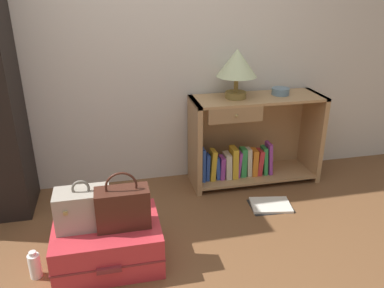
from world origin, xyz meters
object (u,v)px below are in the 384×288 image
at_px(table_lamp, 237,65).
at_px(train_case, 83,208).
at_px(bookshelf, 250,142).
at_px(handbag, 123,207).
at_px(bottle, 35,265).
at_px(open_book_on_floor, 271,205).
at_px(suitcase_large, 108,243).
at_px(bowl, 280,91).

distance_m(table_lamp, train_case, 1.60).
bearing_deg(table_lamp, bookshelf, 0.55).
xyz_separation_m(handbag, bottle, (-0.54, -0.01, -0.32)).
distance_m(bookshelf, open_book_on_floor, 0.59).
height_order(bookshelf, open_book_on_floor, bookshelf).
xyz_separation_m(handbag, open_book_on_floor, (1.15, 0.42, -0.39)).
height_order(table_lamp, suitcase_large, table_lamp).
distance_m(bowl, bottle, 2.23).
xyz_separation_m(bookshelf, bottle, (-1.67, -0.90, -0.28)).
height_order(bowl, handbag, bowl).
bearing_deg(suitcase_large, table_lamp, 38.10).
bearing_deg(bowl, table_lamp, -178.75).
distance_m(bowl, open_book_on_floor, 0.95).
height_order(bookshelf, bottle, bookshelf).
height_order(bowl, train_case, bowl).
xyz_separation_m(suitcase_large, handbag, (0.11, -0.04, 0.27)).
bearing_deg(table_lamp, train_case, -145.35).
distance_m(bottle, open_book_on_floor, 1.74).
bearing_deg(handbag, train_case, 166.93).
bearing_deg(train_case, bowl, 27.75).
relative_size(handbag, open_book_on_floor, 1.06).
bearing_deg(handbag, bowl, 33.14).
height_order(suitcase_large, bottle, suitcase_large).
xyz_separation_m(bowl, suitcase_large, (-1.48, -0.86, -0.65)).
height_order(train_case, open_book_on_floor, train_case).
distance_m(table_lamp, bottle, 2.00).
distance_m(suitcase_large, train_case, 0.28).
height_order(handbag, bottle, handbag).
xyz_separation_m(suitcase_large, bottle, (-0.43, -0.05, -0.05)).
bearing_deg(train_case, suitcase_large, -7.11).
relative_size(bookshelf, suitcase_large, 1.70).
xyz_separation_m(bookshelf, suitcase_large, (-1.24, -0.85, -0.22)).
distance_m(bookshelf, bowl, 0.50).
relative_size(suitcase_large, open_book_on_floor, 1.90).
bearing_deg(bookshelf, open_book_on_floor, -87.96).
bearing_deg(bottle, bookshelf, 28.46).
relative_size(handbag, bottle, 2.02).
relative_size(table_lamp, bowl, 2.68).
bearing_deg(bottle, suitcase_large, 6.62).
xyz_separation_m(train_case, open_book_on_floor, (1.38, 0.36, -0.38)).
xyz_separation_m(suitcase_large, train_case, (-0.12, 0.02, 0.26)).
bearing_deg(suitcase_large, open_book_on_floor, 16.79).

